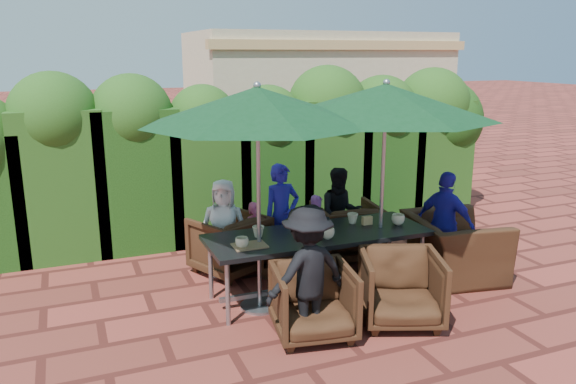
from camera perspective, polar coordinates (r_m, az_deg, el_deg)
name	(u,v)px	position (r m, az deg, el deg)	size (l,w,h in m)	color
ground	(295,289)	(6.80, 0.71, -9.79)	(80.00, 80.00, 0.00)	maroon
dining_table	(318,239)	(6.42, 3.07, -4.80)	(2.55, 0.90, 0.75)	black
umbrella_left	(257,106)	(5.76, -3.13, 8.70)	(2.41, 2.41, 2.46)	gray
umbrella_right	(386,101)	(6.40, 9.90, 9.05)	(2.49, 2.49, 2.46)	gray
chair_far_left	(229,241)	(7.19, -5.98, -4.99)	(0.80, 0.75, 0.83)	black
chair_far_mid	(280,242)	(7.27, -0.84, -5.15)	(0.70, 0.65, 0.72)	black
chair_far_right	(347,228)	(7.65, 5.97, -3.70)	(0.83, 0.78, 0.85)	black
chair_near_left	(313,298)	(5.62, 2.60, -10.73)	(0.77, 0.72, 0.79)	black
chair_near_right	(401,285)	(5.98, 11.44, -9.24)	(0.80, 0.75, 0.82)	black
chair_end_right	(454,237)	(7.30, 16.53, -4.41)	(1.16, 0.76, 1.02)	black
adult_far_left	(224,228)	(7.07, -6.53, -3.61)	(0.61, 0.36, 1.23)	white
adult_far_mid	(282,216)	(7.29, -0.64, -2.41)	(0.49, 0.40, 1.36)	#251FAC
adult_far_right	(340,214)	(7.56, 5.35, -2.26)	(0.61, 0.37, 1.26)	black
adult_near_left	(307,273)	(5.47, 1.96, -8.22)	(0.86, 0.40, 1.35)	black
adult_end_right	(445,224)	(7.28, 15.68, -3.14)	(0.78, 0.39, 1.33)	#251FAC
child_left	(256,236)	(7.23, -3.26, -4.51)	(0.32, 0.26, 0.90)	#D74C80
child_right	(317,229)	(7.50, 3.00, -3.75)	(0.33, 0.27, 0.92)	#A04DA8
pedestrian_a	(286,150)	(10.89, -0.23, 4.25)	(1.68, 0.60, 1.80)	green
pedestrian_b	(320,152)	(11.31, 3.26, 4.11)	(0.77, 0.47, 1.61)	#D74C80
pedestrian_c	(364,149)	(11.70, 7.72, 4.40)	(1.05, 0.48, 1.64)	gray
cup_a	(242,243)	(5.92, -4.70, -5.14)	(0.14, 0.14, 0.11)	beige
cup_b	(258,232)	(6.24, -3.03, -4.03)	(0.13, 0.13, 0.13)	beige
cup_c	(327,233)	(6.20, 4.03, -4.17)	(0.16, 0.16, 0.12)	beige
cup_d	(352,218)	(6.76, 6.57, -2.68)	(0.13, 0.13, 0.12)	beige
cup_e	(398,219)	(6.80, 11.12, -2.75)	(0.16, 0.16, 0.13)	beige
ketchup_bottle	(303,227)	(6.32, 1.49, -3.56)	(0.04, 0.04, 0.17)	#B20C0A
sauce_bottle	(303,224)	(6.41, 1.55, -3.30)	(0.04, 0.04, 0.17)	#4C230C
serving_tray	(250,246)	(5.97, -3.91, -5.45)	(0.35, 0.25, 0.02)	#936C47
number_block_left	(299,232)	(6.26, 1.15, -4.07)	(0.12, 0.06, 0.10)	tan
number_block_right	(367,220)	(6.74, 8.03, -2.88)	(0.12, 0.06, 0.10)	tan
hedge_wall	(230,145)	(8.49, -5.94, 4.77)	(9.10, 1.60, 2.56)	#17360E
building	(317,100)	(14.08, 2.97, 9.35)	(6.20, 3.08, 3.20)	beige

